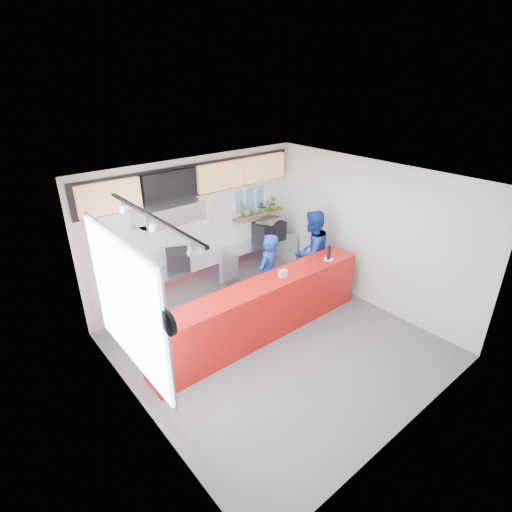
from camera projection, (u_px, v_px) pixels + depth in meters
floor at (276, 345)px, 7.24m from camera, size 5.00×5.00×0.00m
ceiling at (281, 183)px, 5.95m from camera, size 5.00×5.00×0.00m
wall_back at (197, 229)px, 8.33m from camera, size 5.00×0.00×5.00m
wall_left at (136, 329)px, 5.15m from camera, size 0.00×5.00×5.00m
wall_right at (370, 235)px, 8.04m from camera, size 0.00×5.00×5.00m
service_counter at (262, 310)px, 7.28m from camera, size 4.50×0.60×1.10m
cream_band at (194, 177)px, 7.86m from camera, size 5.00×0.02×0.80m
prep_bench at (175, 290)px, 8.11m from camera, size 1.80×0.60×0.90m
panini_oven at (178, 260)px, 7.91m from camera, size 0.59×0.59×0.40m
extraction_hood at (168, 212)px, 7.35m from camera, size 1.20×0.70×0.35m
hood_lip at (169, 222)px, 7.44m from camera, size 1.20×0.69×0.31m
right_bench at (261, 259)px, 9.44m from camera, size 1.80×0.60×0.90m
espresso_machine at (269, 231)px, 9.29m from camera, size 0.69×0.50×0.43m
espresso_tray at (269, 220)px, 9.18m from camera, size 0.68×0.57×0.05m
herb_shelf at (259, 214)px, 9.19m from camera, size 1.40×0.18×0.04m
menu_board_far_left at (110, 198)px, 6.79m from camera, size 1.10×0.10×0.55m
menu_board_mid_left at (170, 186)px, 7.46m from camera, size 1.10×0.10×0.55m
menu_board_mid_right at (221, 176)px, 8.13m from camera, size 1.10×0.10×0.55m
menu_board_far_right at (264, 168)px, 8.80m from camera, size 1.10×0.10×0.55m
soffit at (195, 180)px, 7.86m from camera, size 4.80×0.04×0.65m
window_pane at (126, 305)px, 5.29m from camera, size 0.04×2.20×1.90m
window_frame at (128, 305)px, 5.30m from camera, size 0.03×2.30×2.00m
wall_clock_rim at (168, 323)px, 4.31m from camera, size 0.05×0.30×0.30m
wall_clock_face at (171, 322)px, 4.33m from camera, size 0.02×0.26×0.26m
track_rail at (152, 217)px, 4.77m from camera, size 0.05×2.40×0.04m
dec_plate_a at (204, 217)px, 8.29m from camera, size 0.24×0.03×0.24m
dec_plate_b at (216, 218)px, 8.51m from camera, size 0.24×0.03×0.24m
dec_plate_c at (204, 230)px, 8.42m from camera, size 0.24×0.03×0.24m
dec_plate_d at (217, 206)px, 8.43m from camera, size 0.24×0.03×0.24m
photo_frame_a at (239, 196)px, 8.74m from camera, size 0.20×0.02×0.25m
photo_frame_b at (250, 194)px, 8.91m from camera, size 0.20×0.02×0.25m
photo_frame_c at (260, 191)px, 9.09m from camera, size 0.20×0.02×0.25m
photo_frame_d at (239, 207)px, 8.85m from camera, size 0.20×0.02×0.25m
photo_frame_e at (250, 205)px, 9.02m from camera, size 0.20×0.02×0.25m
photo_frame_f at (260, 202)px, 9.19m from camera, size 0.20×0.02×0.25m
staff_center at (268, 274)px, 7.94m from camera, size 0.72×0.60×1.68m
staff_right at (311, 252)px, 8.61m from camera, size 0.92×0.72×1.88m
herb_a at (243, 210)px, 8.84m from camera, size 0.21×0.18×0.34m
herb_b at (252, 209)px, 9.01m from camera, size 0.17×0.15×0.28m
herb_c at (263, 206)px, 9.19m from camera, size 0.27×0.23×0.29m
herb_d at (273, 203)px, 9.36m from camera, size 0.19×0.17×0.31m
glass_vase at (158, 321)px, 5.78m from camera, size 0.26×0.26×0.25m
basil_vase at (156, 304)px, 5.65m from camera, size 0.45×0.42×0.40m
napkin_holder at (283, 273)px, 7.26m from camera, size 0.15×0.10×0.12m
white_plate at (328, 259)px, 7.92m from camera, size 0.20×0.20×0.01m
pepper_mill at (329, 253)px, 7.86m from camera, size 0.09×0.09×0.28m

